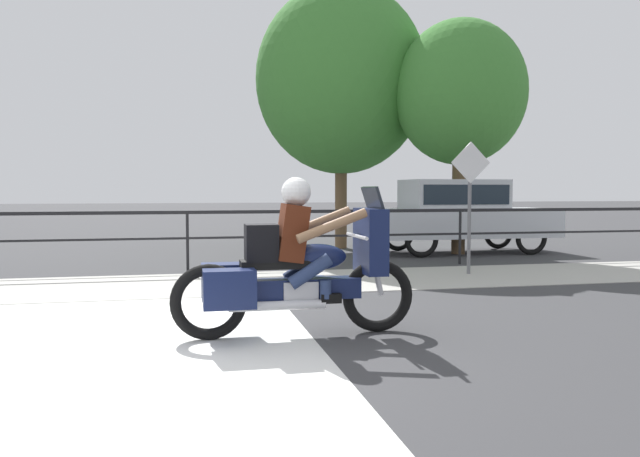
{
  "coord_description": "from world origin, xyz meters",
  "views": [
    {
      "loc": [
        -0.01,
        -6.1,
        1.44
      ],
      "look_at": [
        1.35,
        0.24,
        1.03
      ],
      "focal_mm": 35.0,
      "sensor_mm": 36.0,
      "label": 1
    }
  ],
  "objects_px": {
    "motorcycle": "(296,266)",
    "tree_behind_sign": "(341,80)",
    "parked_car": "(459,211)",
    "street_sign": "(470,192)",
    "tree_behind_car": "(460,93)"
  },
  "relations": [
    {
      "from": "motorcycle",
      "to": "tree_behind_sign",
      "type": "distance_m",
      "value": 9.75
    },
    {
      "from": "motorcycle",
      "to": "parked_car",
      "type": "bearing_deg",
      "value": 59.55
    },
    {
      "from": "tree_behind_sign",
      "to": "parked_car",
      "type": "bearing_deg",
      "value": -36.09
    },
    {
      "from": "motorcycle",
      "to": "street_sign",
      "type": "distance_m",
      "value": 5.22
    },
    {
      "from": "motorcycle",
      "to": "parked_car",
      "type": "distance_m",
      "value": 8.64
    },
    {
      "from": "street_sign",
      "to": "tree_behind_car",
      "type": "bearing_deg",
      "value": 68.37
    },
    {
      "from": "motorcycle",
      "to": "street_sign",
      "type": "relative_size",
      "value": 1.08
    },
    {
      "from": "motorcycle",
      "to": "tree_behind_sign",
      "type": "bearing_deg",
      "value": 77.77
    },
    {
      "from": "parked_car",
      "to": "motorcycle",
      "type": "bearing_deg",
      "value": -127.95
    },
    {
      "from": "tree_behind_car",
      "to": "parked_car",
      "type": "bearing_deg",
      "value": 63.26
    },
    {
      "from": "parked_car",
      "to": "street_sign",
      "type": "distance_m",
      "value": 3.65
    },
    {
      "from": "motorcycle",
      "to": "tree_behind_sign",
      "type": "height_order",
      "value": "tree_behind_sign"
    },
    {
      "from": "parked_car",
      "to": "tree_behind_car",
      "type": "xyz_separation_m",
      "value": [
        -0.1,
        -0.19,
        2.59
      ]
    },
    {
      "from": "motorcycle",
      "to": "street_sign",
      "type": "height_order",
      "value": "street_sign"
    },
    {
      "from": "tree_behind_car",
      "to": "street_sign",
      "type": "bearing_deg",
      "value": -111.63
    }
  ]
}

